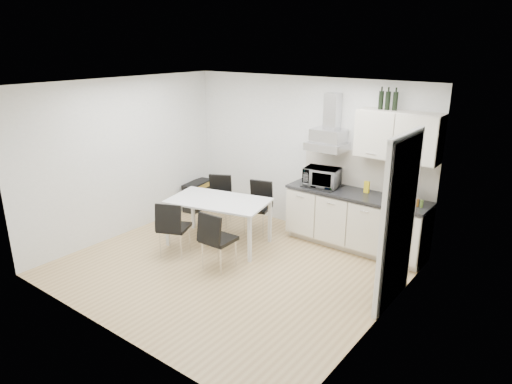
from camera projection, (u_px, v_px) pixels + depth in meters
ground at (230, 267)px, 6.65m from camera, size 4.50×4.50×0.00m
wall_back at (304, 155)px, 7.76m from camera, size 4.50×0.10×2.60m
wall_front at (103, 227)px, 4.73m from camera, size 4.50×0.10×2.60m
wall_left at (124, 158)px, 7.53m from camera, size 0.10×4.00×2.60m
wall_right at (385, 219)px, 4.95m from camera, size 0.10×4.00×2.60m
ceiling at (226, 85)px, 5.83m from camera, size 4.50×4.50×0.00m
doorway at (398, 224)px, 5.47m from camera, size 0.08×1.04×2.10m
kitchenette at (360, 198)px, 7.02m from camera, size 2.22×0.64×2.52m
dining_table at (218, 204)px, 7.22m from camera, size 1.71×1.22×0.75m
chair_far_left at (218, 201)px, 8.06m from camera, size 0.62×0.65×0.88m
chair_far_right at (257, 208)px, 7.73m from camera, size 0.56×0.60×0.88m
chair_near_left at (174, 228)px, 6.91m from camera, size 0.60×0.63×0.88m
chair_near_right at (219, 240)px, 6.49m from camera, size 0.45×0.51×0.88m
guitar_amp at (198, 195)px, 8.91m from camera, size 0.39×0.69×0.54m
floor_speaker at (247, 206)px, 8.72m from camera, size 0.16×0.15×0.27m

